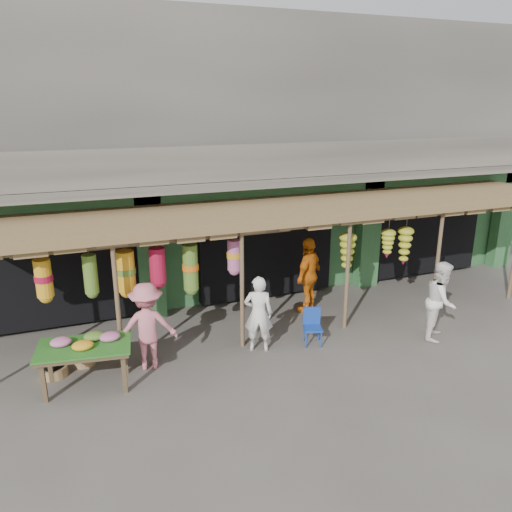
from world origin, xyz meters
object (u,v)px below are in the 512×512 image
object	(u,v)px
flower_table	(85,347)
person_front	(258,314)
blue_chair	(312,324)
person_shopper	(147,326)
person_right	(441,300)
person_vendor	(309,275)

from	to	relation	value
flower_table	person_front	bearing A→B (deg)	11.26
blue_chair	person_shopper	size ratio (longest dim) A/B	0.45
person_right	person_shopper	bearing A→B (deg)	127.42
flower_table	person_front	size ratio (longest dim) A/B	1.07
flower_table	blue_chair	world-z (taller)	flower_table
person_front	flower_table	bearing A→B (deg)	25.30
person_right	blue_chair	bearing A→B (deg)	121.06
blue_chair	flower_table	bearing A→B (deg)	-161.21
blue_chair	person_shopper	distance (m)	3.48
flower_table	person_right	distance (m)	7.37
person_right	person_vendor	bearing A→B (deg)	86.88
flower_table	person_shopper	distance (m)	1.20
flower_table	person_shopper	size ratio (longest dim) A/B	1.00
person_right	person_vendor	size ratio (longest dim) A/B	0.93
blue_chair	person_vendor	distance (m)	1.83
flower_table	person_front	distance (m)	3.42
flower_table	person_front	world-z (taller)	person_front
blue_chair	person_front	world-z (taller)	person_front
person_front	person_shopper	xyz separation A→B (m)	(-2.26, 0.11, 0.06)
blue_chair	person_right	size ratio (longest dim) A/B	0.45
flower_table	person_vendor	bearing A→B (deg)	25.56
person_front	person_vendor	size ratio (longest dim) A/B	0.87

